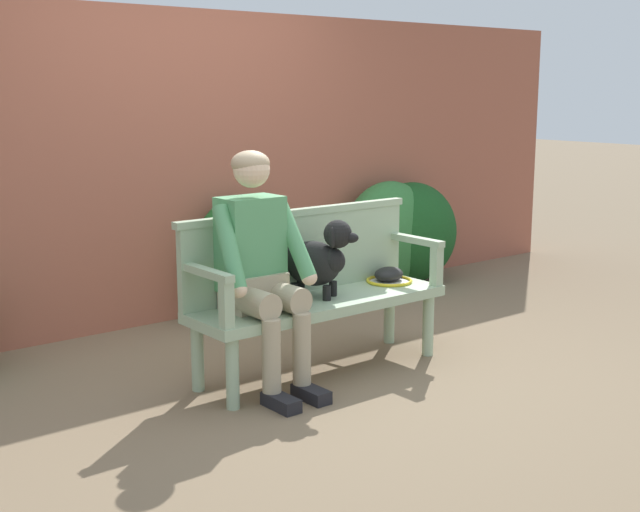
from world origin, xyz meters
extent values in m
plane|color=#7A664C|center=(0.00, 0.00, 0.00)|extent=(40.00, 40.00, 0.00)
cube|color=#9E5642|center=(0.00, 1.70, 1.09)|extent=(8.00, 0.30, 2.18)
ellipsoid|color=#337538|center=(1.81, 1.35, 0.44)|extent=(0.88, 0.53, 0.89)
ellipsoid|color=#194C1E|center=(2.08, 1.35, 0.43)|extent=(0.84, 0.70, 0.86)
ellipsoid|color=#1E5B23|center=(0.35, 1.37, 0.44)|extent=(0.76, 0.47, 0.88)
cube|color=#9EB793|center=(0.00, 0.00, 0.41)|extent=(1.60, 0.47, 0.06)
cylinder|color=#9EB793|center=(-0.72, -0.18, 0.19)|extent=(0.07, 0.07, 0.38)
cylinder|color=#9EB793|center=(0.72, -0.18, 0.19)|extent=(0.07, 0.07, 0.38)
cylinder|color=#9EB793|center=(-0.72, 0.18, 0.19)|extent=(0.07, 0.07, 0.38)
cylinder|color=#9EB793|center=(0.72, 0.18, 0.19)|extent=(0.07, 0.07, 0.38)
cube|color=#9EB793|center=(0.00, 0.21, 0.67)|extent=(1.60, 0.05, 0.46)
cube|color=#9EB793|center=(0.00, 0.21, 0.92)|extent=(1.64, 0.06, 0.04)
cube|color=#9EB793|center=(-0.76, -0.20, 0.56)|extent=(0.06, 0.06, 0.24)
cube|color=#9EB793|center=(-0.76, 0.00, 0.70)|extent=(0.06, 0.47, 0.04)
cube|color=#9EB793|center=(0.76, -0.20, 0.56)|extent=(0.06, 0.06, 0.24)
cube|color=#9EB793|center=(0.76, 0.00, 0.70)|extent=(0.06, 0.47, 0.04)
cube|color=black|center=(-0.53, -0.34, 0.04)|extent=(0.10, 0.24, 0.07)
cylinder|color=tan|center=(-0.53, -0.26, 0.27)|extent=(0.10, 0.10, 0.39)
cylinder|color=tan|center=(-0.53, -0.10, 0.52)|extent=(0.15, 0.31, 0.15)
cube|color=black|center=(-0.33, -0.34, 0.04)|extent=(0.10, 0.24, 0.07)
cylinder|color=tan|center=(-0.33, -0.26, 0.27)|extent=(0.10, 0.10, 0.39)
cylinder|color=tan|center=(-0.33, -0.10, 0.52)|extent=(0.15, 0.31, 0.15)
cube|color=tan|center=(-0.43, 0.05, 0.54)|extent=(0.32, 0.24, 0.20)
cube|color=#519960|center=(-0.43, 0.07, 0.80)|extent=(0.34, 0.22, 0.52)
cylinder|color=#519960|center=(-0.64, -0.04, 0.82)|extent=(0.14, 0.32, 0.44)
sphere|color=beige|center=(-0.66, -0.16, 0.62)|extent=(0.09, 0.09, 0.09)
cylinder|color=#519960|center=(-0.22, -0.04, 0.82)|extent=(0.14, 0.32, 0.44)
sphere|color=beige|center=(-0.20, -0.16, 0.62)|extent=(0.09, 0.09, 0.09)
sphere|color=beige|center=(-0.43, 0.05, 1.21)|extent=(0.20, 0.20, 0.20)
ellipsoid|color=tan|center=(-0.43, 0.06, 1.24)|extent=(0.21, 0.21, 0.14)
cylinder|color=black|center=(0.00, -0.06, 0.49)|extent=(0.05, 0.05, 0.09)
cylinder|color=black|center=(0.10, 0.00, 0.49)|extent=(0.05, 0.05, 0.09)
cylinder|color=black|center=(-0.11, 0.10, 0.49)|extent=(0.05, 0.05, 0.09)
cylinder|color=black|center=(-0.01, 0.17, 0.49)|extent=(0.05, 0.05, 0.09)
ellipsoid|color=black|center=(-0.01, 0.05, 0.64)|extent=(0.36, 0.39, 0.26)
sphere|color=black|center=(0.06, -0.04, 0.67)|extent=(0.15, 0.15, 0.15)
sphere|color=black|center=(0.07, -0.07, 0.82)|extent=(0.16, 0.16, 0.16)
ellipsoid|color=black|center=(0.11, -0.13, 0.81)|extent=(0.11, 0.12, 0.06)
ellipsoid|color=black|center=(0.01, -0.10, 0.81)|extent=(0.06, 0.06, 0.12)
ellipsoid|color=black|center=(0.13, -0.02, 0.81)|extent=(0.06, 0.06, 0.12)
sphere|color=black|center=(-0.09, 0.18, 0.70)|extent=(0.08, 0.08, 0.08)
torus|color=yellow|center=(0.60, 0.05, 0.45)|extent=(0.34, 0.34, 0.02)
cylinder|color=silver|center=(0.60, 0.05, 0.45)|extent=(0.25, 0.25, 0.00)
cube|color=yellow|center=(0.57, 0.21, 0.46)|extent=(0.05, 0.08, 0.02)
cylinder|color=black|center=(0.54, 0.35, 0.46)|extent=(0.07, 0.22, 0.03)
ellipsoid|color=black|center=(0.62, 0.07, 0.49)|extent=(0.27, 0.24, 0.09)
camera|label=1|loc=(-3.00, -3.73, 1.64)|focal=47.82mm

